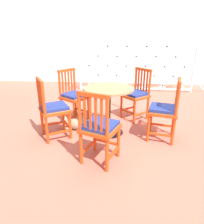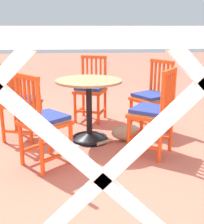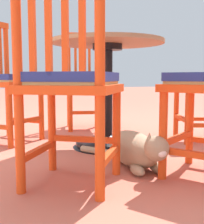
{
  "view_description": "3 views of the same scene",
  "coord_description": "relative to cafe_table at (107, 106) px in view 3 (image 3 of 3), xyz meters",
  "views": [
    {
      "loc": [
        0.09,
        -2.87,
        1.48
      ],
      "look_at": [
        -0.19,
        0.12,
        0.31
      ],
      "focal_mm": 32.32,
      "sensor_mm": 36.0,
      "label": 1
    },
    {
      "loc": [
        0.03,
        3.34,
        1.31
      ],
      "look_at": [
        -0.24,
        -0.08,
        0.31
      ],
      "focal_mm": 47.07,
      "sensor_mm": 36.0,
      "label": 2
    },
    {
      "loc": [
        -2.04,
        0.85,
        0.48
      ],
      "look_at": [
        -0.09,
        0.09,
        0.25
      ],
      "focal_mm": 49.62,
      "sensor_mm": 36.0,
      "label": 3
    }
  ],
  "objects": [
    {
      "name": "orange_chair_by_planter",
      "position": [
        -0.65,
        0.44,
        0.16
      ],
      "size": [
        0.56,
        0.56,
        0.91
      ],
      "color": "#D64214",
      "rests_on": "ground_plane"
    },
    {
      "name": "orange_chair_tucked_in",
      "position": [
        0.46,
        0.63,
        0.16
      ],
      "size": [
        0.56,
        0.56,
        0.91
      ],
      "color": "#D64214",
      "rests_on": "ground_plane"
    },
    {
      "name": "cafe_table",
      "position": [
        0.0,
        0.0,
        0.0
      ],
      "size": [
        0.76,
        0.76,
        0.73
      ],
      "color": "black",
      "rests_on": "ground_plane"
    },
    {
      "name": "tabby_cat",
      "position": [
        -0.52,
        0.05,
        -0.19
      ],
      "size": [
        0.73,
        0.28,
        0.23
      ],
      "color": "#9E896B",
      "rests_on": "ground_plane"
    },
    {
      "name": "orange_chair_facing_out",
      "position": [
        0.82,
        -0.13,
        0.16
      ],
      "size": [
        0.48,
        0.48,
        0.91
      ],
      "color": "#D64214",
      "rests_on": "ground_plane"
    },
    {
      "name": "ground_plane",
      "position": [
        0.08,
        -0.04,
        -0.28
      ],
      "size": [
        24.0,
        24.0,
        0.0
      ],
      "primitive_type": "plane",
      "color": "#BC604C"
    }
  ]
}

